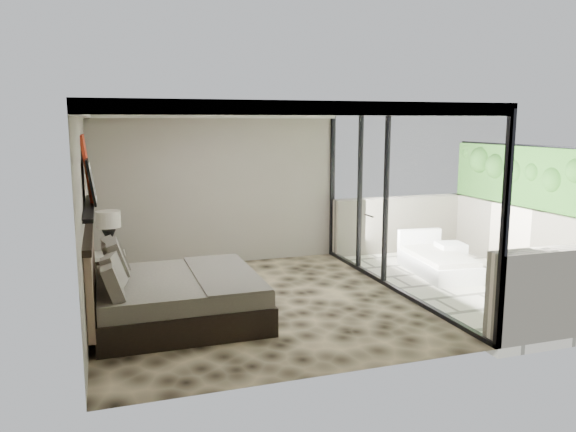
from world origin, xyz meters
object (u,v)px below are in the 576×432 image
object	(u,v)px
nightstand	(110,270)
table_lamp	(109,227)
ottoman	(450,255)
lounger	(437,262)
bed	(171,295)

from	to	relation	value
nightstand	table_lamp	xyz separation A→B (m)	(0.02, -0.03, 0.71)
nightstand	ottoman	distance (m)	5.88
table_lamp	ottoman	distance (m)	5.91
nightstand	table_lamp	world-z (taller)	table_lamp
table_lamp	lounger	size ratio (longest dim) A/B	0.40
nightstand	lounger	size ratio (longest dim) A/B	0.29
table_lamp	ottoman	world-z (taller)	table_lamp
bed	ottoman	size ratio (longest dim) A/B	4.76
lounger	ottoman	bearing A→B (deg)	34.05
ottoman	lounger	world-z (taller)	lounger
nightstand	bed	bearing A→B (deg)	-94.02
bed	ottoman	bearing A→B (deg)	12.92
lounger	table_lamp	bearing A→B (deg)	175.70
bed	nightstand	xyz separation A→B (m)	(-0.73, 1.98, -0.10)
bed	table_lamp	xyz separation A→B (m)	(-0.71, 1.94, 0.61)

